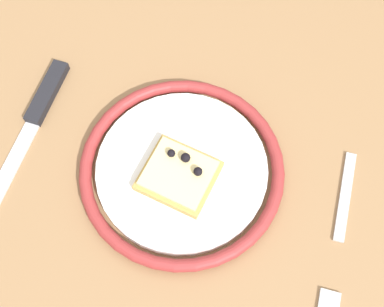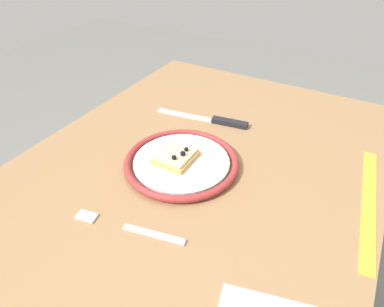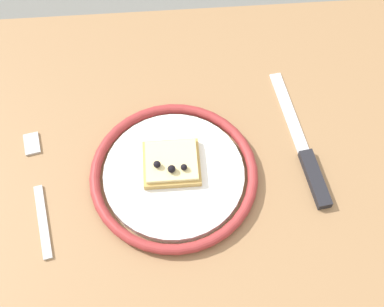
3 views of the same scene
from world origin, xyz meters
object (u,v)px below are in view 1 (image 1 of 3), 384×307
(dining_table, at_px, (224,197))
(knife, at_px, (36,115))
(plate, at_px, (182,169))
(fork, at_px, (339,236))
(pizza_slice_near, at_px, (179,175))

(dining_table, xyz_separation_m, knife, (0.24, 0.04, 0.11))
(plate, xyz_separation_m, fork, (-0.19, -0.01, -0.01))
(dining_table, distance_m, plate, 0.13)
(pizza_slice_near, xyz_separation_m, fork, (-0.19, -0.02, -0.02))
(dining_table, relative_size, plate, 4.55)
(fork, bearing_deg, dining_table, -8.47)
(dining_table, xyz_separation_m, fork, (-0.14, 0.02, 0.11))
(knife, height_order, fork, knife)
(dining_table, relative_size, fork, 5.42)
(dining_table, bearing_deg, pizza_slice_near, 42.29)
(dining_table, bearing_deg, plate, 31.69)
(plate, relative_size, pizza_slice_near, 2.97)
(dining_table, relative_size, knife, 4.52)
(plate, relative_size, knife, 0.99)
(pizza_slice_near, bearing_deg, dining_table, -137.71)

